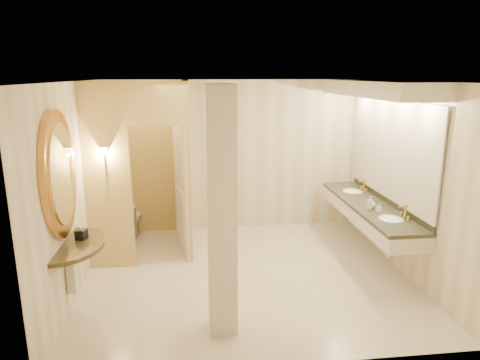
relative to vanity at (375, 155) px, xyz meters
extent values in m
plane|color=beige|center=(-1.98, -0.40, -1.63)|extent=(4.50, 4.50, 0.00)
plane|color=white|center=(-1.98, -0.40, 1.07)|extent=(4.50, 4.50, 0.00)
cube|color=beige|center=(-1.98, 1.60, -0.28)|extent=(4.50, 0.02, 2.70)
cube|color=beige|center=(-1.98, -2.40, -0.28)|extent=(4.50, 0.02, 2.70)
cube|color=beige|center=(-4.23, -0.40, -0.28)|extent=(0.02, 4.00, 2.70)
cube|color=beige|center=(0.27, -0.40, -0.28)|extent=(0.02, 4.00, 2.70)
cube|color=#F1DB7E|center=(-2.78, 0.85, -0.28)|extent=(0.10, 1.50, 2.70)
cube|color=#F1DB7E|center=(-3.90, 0.10, -0.28)|extent=(0.65, 0.10, 2.70)
cube|color=#F1DB7E|center=(-3.18, 0.10, 0.77)|extent=(0.80, 0.10, 0.60)
cube|color=beige|center=(-2.88, 0.49, -0.58)|extent=(0.24, 0.79, 2.10)
cylinder|color=gold|center=(-3.90, 0.03, -0.08)|extent=(0.03, 0.03, 0.30)
cone|color=beige|center=(-3.90, 0.03, 0.12)|extent=(0.14, 0.14, 0.14)
cube|color=beige|center=(-0.03, 0.00, -0.90)|extent=(0.60, 2.63, 0.24)
cube|color=black|center=(-0.03, 0.00, -0.78)|extent=(0.64, 2.67, 0.05)
cube|color=black|center=(0.25, 0.00, -0.71)|extent=(0.03, 2.63, 0.10)
ellipsoid|color=white|center=(-0.03, -0.71, -0.80)|extent=(0.40, 0.44, 0.15)
cylinder|color=gold|center=(0.17, -0.71, -0.67)|extent=(0.03, 0.03, 0.22)
ellipsoid|color=white|center=(-0.03, 0.71, -0.80)|extent=(0.40, 0.44, 0.15)
cylinder|color=gold|center=(0.17, 0.71, -0.67)|extent=(0.03, 0.03, 0.22)
cube|color=white|center=(0.25, 0.00, 0.07)|extent=(0.03, 2.63, 1.40)
cube|color=beige|center=(-0.03, 0.00, 0.96)|extent=(0.75, 2.83, 0.22)
cylinder|color=black|center=(-4.21, -1.12, -0.78)|extent=(1.12, 1.12, 0.05)
cube|color=beige|center=(-4.17, -1.12, -1.08)|extent=(0.10, 0.10, 0.60)
cylinder|color=#C58B3A|center=(-4.19, -1.12, 0.07)|extent=(0.07, 1.12, 1.12)
cylinder|color=white|center=(-4.15, -1.12, 0.07)|extent=(0.02, 0.90, 0.90)
cube|color=beige|center=(-2.41, -1.70, -0.28)|extent=(0.31, 0.31, 2.70)
cube|color=black|center=(-4.04, -1.00, -0.70)|extent=(0.14, 0.14, 0.12)
imported|color=white|center=(-3.81, 1.22, -1.28)|extent=(0.48, 0.73, 0.70)
imported|color=beige|center=(-0.07, -0.42, -0.69)|extent=(0.06, 0.06, 0.12)
imported|color=silver|center=(-0.09, -0.23, -0.69)|extent=(0.13, 0.13, 0.13)
imported|color=#C6B28C|center=(-0.16, -0.29, -0.65)|extent=(0.10, 0.10, 0.20)
camera|label=1|loc=(-2.71, -5.97, 1.16)|focal=32.00mm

